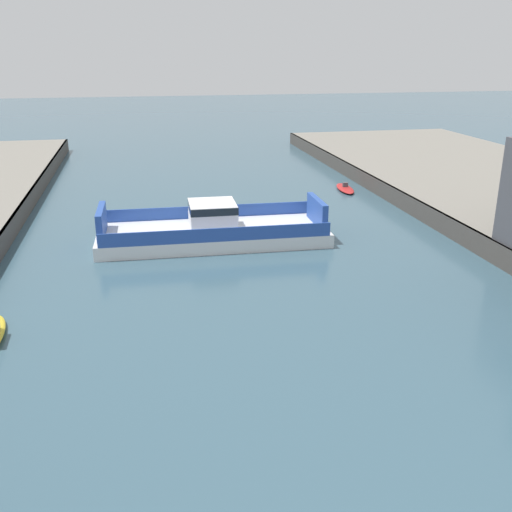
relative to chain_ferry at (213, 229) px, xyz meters
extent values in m
cube|color=silver|center=(0.00, 0.00, -0.50)|extent=(19.15, 7.56, 1.10)
cube|color=#284CA3|center=(0.09, 3.48, 0.60)|extent=(18.21, 0.58, 1.10)
cube|color=#284CA3|center=(-0.09, -3.48, 0.60)|extent=(18.21, 0.58, 1.10)
cube|color=silver|center=(0.00, 0.00, 1.19)|extent=(3.89, 3.99, 2.28)
cube|color=black|center=(0.00, 0.00, 1.98)|extent=(3.93, 4.03, 0.60)
cube|color=#284CA3|center=(8.98, -0.23, 1.15)|extent=(0.63, 4.97, 2.20)
cube|color=#284CA3|center=(-8.98, 0.23, 1.15)|extent=(0.63, 4.97, 2.20)
ellipsoid|color=red|center=(17.27, 15.59, -0.84)|extent=(2.13, 5.34, 0.42)
cube|color=#4C4C51|center=(17.27, 15.59, -0.37)|extent=(0.60, 0.46, 0.50)
camera|label=1|loc=(-5.72, -46.40, 14.31)|focal=40.85mm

